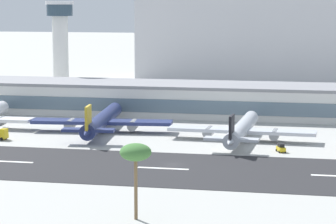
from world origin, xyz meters
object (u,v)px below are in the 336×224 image
Objects in this scene: airliner_black_tail_gate_2 at (241,130)px; airliner_gold_tail_gate_1 at (101,121)px; terminal_building at (201,99)px; palm_tree_1 at (136,154)px; distant_hotel_block at (269,39)px; control_tower at (60,42)px; service_baggage_tug_1 at (281,148)px.

airliner_gold_tail_gate_1 is at bearing 84.55° from airliner_black_tail_gate_2.
palm_tree_1 is at bearing -86.61° from terminal_building.
terminal_building is at bearing 24.08° from airliner_black_tail_gate_2.
distant_hotel_block is 160.65m from airliner_black_tail_gate_2.
distant_hotel_block reaches higher than control_tower.
airliner_gold_tail_gate_1 is at bearing 110.15° from palm_tree_1.
airliner_gold_tail_gate_1 reaches higher than airliner_black_tail_gate_2.
control_tower is 10.66× the size of service_baggage_tug_1.
control_tower reaches higher than service_baggage_tug_1.
distant_hotel_block is 174.48m from service_baggage_tug_1.
palm_tree_1 is at bearing -91.83° from distant_hotel_block.
distant_hotel_block is at bearing 82.56° from terminal_building.
control_tower is at bearing 153.54° from terminal_building.
distant_hotel_block reaches higher than service_baggage_tug_1.
service_baggage_tug_1 is 70.06m from palm_tree_1.
airliner_gold_tail_gate_1 is 3.67× the size of palm_tree_1.
distant_hotel_block is 2.48× the size of airliner_gold_tail_gate_1.
airliner_black_tail_gate_2 is (78.07, -75.10, -19.32)m from control_tower.
service_baggage_tug_1 is (29.60, -58.31, -4.29)m from terminal_building.
palm_tree_1 reaches higher than airliner_black_tail_gate_2.
distant_hotel_block is (75.00, 84.64, -2.55)m from control_tower.
airliner_gold_tail_gate_1 is at bearing -62.30° from control_tower.
airliner_black_tail_gate_2 is at bearing -68.28° from terminal_building.
airliner_gold_tail_gate_1 is 56.49m from service_baggage_tug_1.
terminal_building is at bearing -36.38° from airliner_gold_tail_gate_1.
control_tower is 80.66m from airliner_gold_tail_gate_1.
terminal_building is at bearing -97.44° from distant_hotel_block.
palm_tree_1 is at bearing -66.33° from control_tower.
service_baggage_tug_1 is at bearing -114.97° from airliner_gold_tail_gate_1.
control_tower is 0.31× the size of distant_hotel_block.
distant_hotel_block reaches higher than airliner_gold_tail_gate_1.
airliner_gold_tail_gate_1 reaches higher than service_baggage_tug_1.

